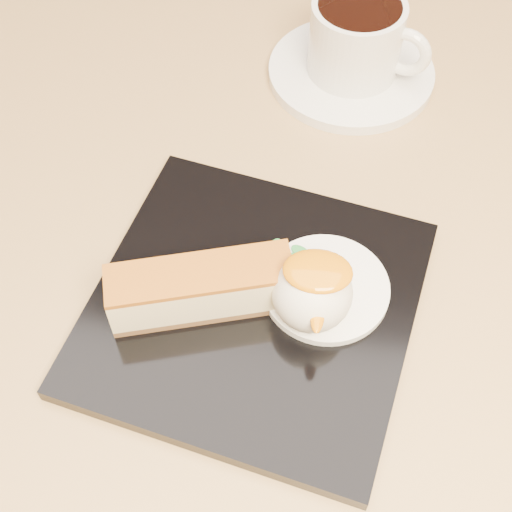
# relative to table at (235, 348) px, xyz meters

# --- Properties ---
(table) EXTENTS (0.80, 0.80, 0.72)m
(table) POSITION_rel_table_xyz_m (0.00, 0.00, 0.00)
(table) COLOR black
(table) RESTS_ON ground
(dessert_plate) EXTENTS (0.26, 0.26, 0.01)m
(dessert_plate) POSITION_rel_table_xyz_m (0.02, -0.05, 0.16)
(dessert_plate) COLOR black
(dessert_plate) RESTS_ON table
(cheesecake) EXTENTS (0.13, 0.07, 0.04)m
(cheesecake) POSITION_rel_table_xyz_m (-0.01, -0.05, 0.19)
(cheesecake) COLOR brown
(cheesecake) RESTS_ON dessert_plate
(cream_smear) EXTENTS (0.09, 0.09, 0.01)m
(cream_smear) POSITION_rel_table_xyz_m (0.07, -0.03, 0.17)
(cream_smear) COLOR white
(cream_smear) RESTS_ON dessert_plate
(ice_cream_scoop) EXTENTS (0.05, 0.05, 0.05)m
(ice_cream_scoop) POSITION_rel_table_xyz_m (0.06, -0.05, 0.19)
(ice_cream_scoop) COLOR white
(ice_cream_scoop) RESTS_ON cream_smear
(mango_sauce) EXTENTS (0.05, 0.03, 0.01)m
(mango_sauce) POSITION_rel_table_xyz_m (0.06, -0.05, 0.22)
(mango_sauce) COLOR orange
(mango_sauce) RESTS_ON ice_cream_scoop
(mint_sprig) EXTENTS (0.04, 0.03, 0.00)m
(mint_sprig) POSITION_rel_table_xyz_m (0.04, -0.01, 0.17)
(mint_sprig) COLOR green
(mint_sprig) RESTS_ON cream_smear
(saucer) EXTENTS (0.15, 0.15, 0.01)m
(saucer) POSITION_rel_table_xyz_m (0.09, 0.21, 0.16)
(saucer) COLOR white
(saucer) RESTS_ON table
(coffee_cup) EXTENTS (0.11, 0.08, 0.07)m
(coffee_cup) POSITION_rel_table_xyz_m (0.09, 0.21, 0.20)
(coffee_cup) COLOR white
(coffee_cup) RESTS_ON saucer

